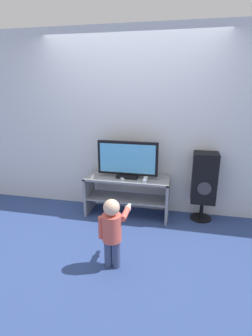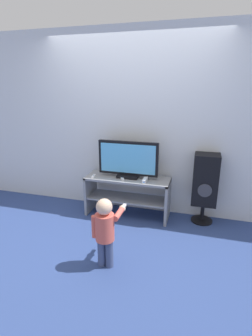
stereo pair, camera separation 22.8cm
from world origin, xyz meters
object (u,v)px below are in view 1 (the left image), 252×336
object	(u,v)px
television	(128,160)
remote_primary	(93,177)
speaker_tower	(204,179)
child	(112,228)
game_console	(145,180)
remote_secondary	(122,179)

from	to	relation	value
television	remote_primary	size ratio (longest dim) A/B	6.40
remote_primary	speaker_tower	world-z (taller)	speaker_tower
remote_primary	child	bearing A→B (deg)	-61.67
game_console	child	distance (m)	1.10
remote_secondary	speaker_tower	xyz separation A→B (m)	(1.12, 0.18, 0.01)
television	speaker_tower	distance (m)	1.09
television	remote_secondary	distance (m)	0.27
television	game_console	size ratio (longest dim) A/B	4.95
remote_primary	speaker_tower	xyz separation A→B (m)	(1.54, 0.20, 0.01)
child	remote_primary	bearing A→B (deg)	118.33
remote_primary	remote_secondary	world-z (taller)	same
television	speaker_tower	xyz separation A→B (m)	(1.06, 0.08, -0.23)
remote_secondary	remote_primary	bearing A→B (deg)	-177.49
remote_primary	speaker_tower	distance (m)	1.55
game_console	speaker_tower	world-z (taller)	speaker_tower
remote_secondary	speaker_tower	size ratio (longest dim) A/B	0.13
game_console	child	world-z (taller)	child
game_console	remote_primary	bearing A→B (deg)	-179.12
game_console	remote_secondary	xyz separation A→B (m)	(-0.33, 0.01, -0.01)
remote_primary	game_console	bearing A→B (deg)	0.88
game_console	speaker_tower	bearing A→B (deg)	13.66
television	game_console	world-z (taller)	television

